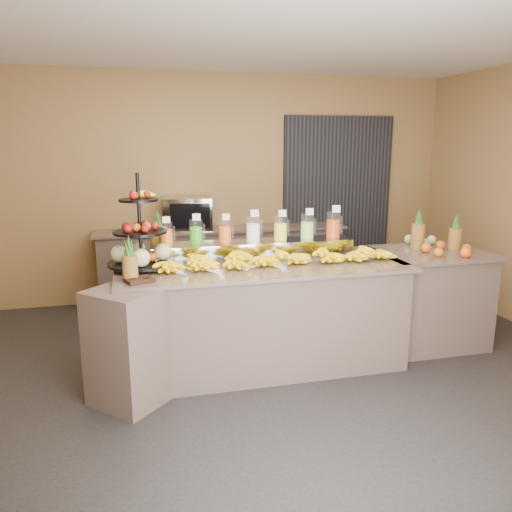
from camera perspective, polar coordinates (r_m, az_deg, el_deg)
name	(u,v)px	position (r m, az deg, el deg)	size (l,w,h in m)	color
ground	(271,378)	(4.38, 1.77, -13.76)	(6.00, 6.00, 0.00)	black
room_envelope	(269,152)	(4.72, 1.52, 11.82)	(6.04, 5.02, 2.82)	olive
buffet_counter	(251,317)	(4.40, -0.57, -7.02)	(2.75, 1.25, 0.93)	gray
right_counter	(426,297)	(5.22, 18.87, -4.48)	(1.08, 0.88, 0.93)	gray
back_ledge	(223,264)	(6.29, -3.77, -0.94)	(3.10, 0.55, 0.93)	gray
pitcher_tray	(253,249)	(4.57, -0.33, 0.79)	(1.85, 0.30, 0.15)	gray
juice_pitcher_orange_a	(166,235)	(4.42, -10.20, 2.37)	(0.11, 0.12, 0.27)	silver
juice_pitcher_green	(196,233)	(4.45, -6.86, 2.61)	(0.12, 0.12, 0.29)	silver
juice_pitcher_orange_b	(225,232)	(4.49, -3.56, 2.73)	(0.12, 0.12, 0.28)	silver
juice_pitcher_milk	(253,230)	(4.54, -0.33, 2.99)	(0.13, 0.13, 0.31)	silver
juice_pitcher_lemon	(280,229)	(4.61, 2.82, 3.08)	(0.12, 0.13, 0.30)	silver
juice_pitcher_lime	(307,228)	(4.69, 5.87, 3.22)	(0.13, 0.13, 0.30)	silver
juice_pitcher_orange_c	(333,226)	(4.78, 8.81, 3.41)	(0.13, 0.14, 0.32)	silver
banana_heap	(280,255)	(4.32, 2.77, 0.09)	(2.15, 0.19, 0.18)	yellow
fruit_stand	(145,244)	(4.25, -12.57, 1.34)	(0.68, 0.68, 0.79)	black
condiment_caddy	(139,280)	(3.87, -13.19, -2.70)	(0.20, 0.15, 0.03)	black
pineapple_left_a	(130,264)	(3.89, -14.21, -0.93)	(0.12, 0.12, 0.36)	brown
pineapple_left_b	(159,240)	(4.55, -11.08, 1.75)	(0.16, 0.16, 0.45)	brown
right_fruit_pile	(440,244)	(5.12, 20.34, 1.33)	(0.48, 0.46, 0.25)	brown
oven_warmer	(188,213)	(6.11, -7.78, 4.84)	(0.58, 0.41, 0.39)	gray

